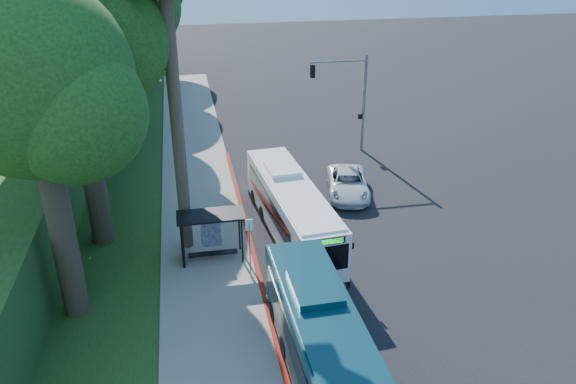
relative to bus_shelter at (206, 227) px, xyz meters
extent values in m
plane|color=black|center=(7.26, 2.86, -1.81)|extent=(140.00, 140.00, 0.00)
cube|color=gray|center=(-0.04, 2.86, -1.75)|extent=(4.50, 70.00, 0.12)
cube|color=maroon|center=(2.26, -1.14, -1.74)|extent=(0.25, 30.00, 0.13)
cube|color=#234719|center=(-5.74, 7.86, -1.78)|extent=(8.00, 70.00, 0.06)
cube|color=black|center=(0.26, -0.14, 0.69)|extent=(3.20, 1.50, 0.10)
cube|color=black|center=(-1.19, -0.14, -0.61)|extent=(0.06, 1.30, 2.20)
cube|color=navy|center=(0.26, 0.56, -0.56)|extent=(1.00, 0.12, 1.70)
cube|color=black|center=(0.26, -0.24, -1.36)|extent=(2.40, 0.40, 0.06)
cube|color=black|center=(-1.14, 0.46, -0.61)|extent=(0.08, 0.08, 2.40)
cube|color=black|center=(1.66, 0.46, -0.61)|extent=(0.08, 0.08, 2.40)
cube|color=black|center=(-1.14, -0.74, -0.61)|extent=(0.08, 0.08, 2.40)
cube|color=black|center=(1.66, -0.74, -0.61)|extent=(0.08, 0.08, 2.40)
cylinder|color=gray|center=(1.86, -2.14, -0.31)|extent=(0.06, 0.06, 3.00)
cube|color=white|center=(1.86, -2.14, 1.09)|extent=(0.35, 0.04, 0.55)
cylinder|color=gray|center=(12.06, 12.86, 1.69)|extent=(0.20, 0.20, 7.00)
cylinder|color=gray|center=(10.06, 12.86, 4.79)|extent=(4.00, 0.14, 0.14)
cube|color=black|center=(8.26, 12.86, 4.19)|extent=(0.30, 0.30, 0.90)
cube|color=black|center=(11.81, 12.86, 0.79)|extent=(0.25, 0.25, 0.35)
cylinder|color=#4C3F2D|center=(-0.94, 1.36, 4.69)|extent=(0.60, 0.60, 13.00)
cylinder|color=#382B1E|center=(-5.24, 2.86, 3.44)|extent=(1.10, 1.10, 10.50)
sphere|color=#1A3D10|center=(-5.24, 2.86, 9.89)|extent=(8.00, 8.00, 8.00)
sphere|color=#1A3D10|center=(-3.64, 1.66, 8.69)|extent=(5.60, 5.60, 5.60)
sphere|color=#1A3D10|center=(-6.64, 4.26, 8.99)|extent=(5.20, 5.20, 5.20)
cylinder|color=#382B1E|center=(-6.24, 10.86, 4.14)|extent=(1.18, 1.18, 11.90)
cylinder|color=#382B1E|center=(-4.74, 18.86, 3.09)|extent=(1.06, 1.06, 9.80)
sphere|color=#1A3D10|center=(-3.06, 17.60, 7.99)|extent=(5.88, 5.88, 5.88)
sphere|color=#1A3D10|center=(-6.21, 20.33, 8.27)|extent=(5.46, 5.46, 5.46)
cylinder|color=#382B1E|center=(-6.74, 26.86, 3.79)|extent=(1.14, 1.14, 11.20)
cylinder|color=#382B1E|center=(-4.24, 34.86, 2.74)|extent=(1.02, 1.02, 9.10)
cylinder|color=#382B1E|center=(-3.24, 42.86, 2.39)|extent=(0.98, 0.98, 8.40)
cylinder|color=#382B1E|center=(-5.74, -3.14, 2.74)|extent=(1.02, 1.02, 9.10)
sphere|color=#1A3D10|center=(-5.74, -3.14, 8.33)|extent=(7.20, 7.20, 7.20)
sphere|color=#1A3D10|center=(-4.30, -4.22, 7.29)|extent=(5.04, 5.04, 5.04)
sphere|color=#1A3D10|center=(-7.00, -1.88, 7.55)|extent=(4.68, 4.68, 4.68)
cube|color=white|center=(4.53, 1.53, -0.19)|extent=(3.25, 11.07, 2.59)
cube|color=black|center=(4.53, 1.53, -1.53)|extent=(3.28, 11.13, 0.32)
cube|color=black|center=(4.49, 1.98, 0.06)|extent=(3.10, 8.68, 1.00)
cube|color=black|center=(5.00, -3.86, 0.01)|extent=(2.04, 0.28, 1.27)
cube|color=black|center=(4.07, 6.92, 0.10)|extent=(1.86, 0.27, 0.91)
cube|color=#19E533|center=(5.00, -3.87, 0.88)|extent=(1.51, 0.22, 0.25)
cube|color=white|center=(4.53, 1.53, 1.15)|extent=(3.02, 10.51, 0.11)
cube|color=white|center=(4.37, 3.34, 1.30)|extent=(1.81, 2.40, 0.32)
cylinder|color=black|center=(3.78, -2.04, -1.35)|extent=(0.35, 0.93, 0.91)
cylinder|color=black|center=(5.88, -1.86, -1.35)|extent=(0.35, 0.93, 0.91)
cylinder|color=black|center=(3.13, 5.57, -1.35)|extent=(0.35, 0.93, 0.91)
cylinder|color=black|center=(5.22, 5.75, -1.35)|extent=(0.35, 0.93, 0.91)
cube|color=#0B313D|center=(3.56, -9.60, -0.16)|extent=(2.56, 11.14, 2.64)
cube|color=black|center=(3.55, -9.14, 0.09)|extent=(2.57, 8.70, 1.02)
cube|color=black|center=(3.46, -4.10, 0.14)|extent=(1.89, 0.15, 0.92)
cube|color=#0B313D|center=(3.56, -9.60, 1.20)|extent=(2.36, 10.58, 0.11)
cube|color=#0B313D|center=(3.53, -7.75, 1.36)|extent=(1.69, 2.34, 0.32)
cylinder|color=black|center=(2.42, -5.41, -1.34)|extent=(0.29, 0.93, 0.92)
cylinder|color=black|center=(4.55, -5.37, -1.34)|extent=(0.29, 0.93, 0.92)
imported|color=silver|center=(8.91, 5.82, -1.09)|extent=(3.39, 5.52, 1.43)
camera|label=1|loc=(-0.63, -23.99, 13.20)|focal=35.00mm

